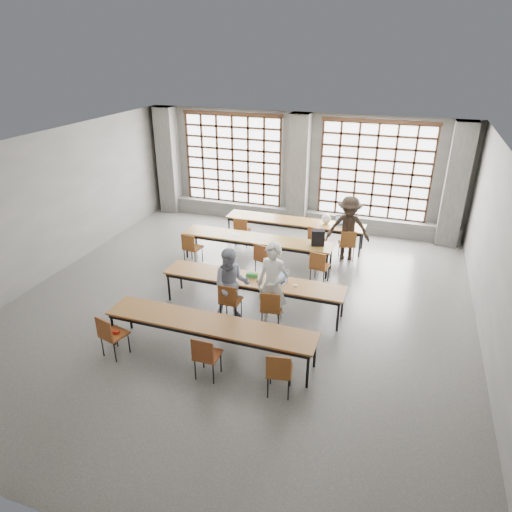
{
  "coord_description": "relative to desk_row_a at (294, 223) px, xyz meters",
  "views": [
    {
      "loc": [
        3.21,
        -8.25,
        5.37
      ],
      "look_at": [
        0.26,
        0.4,
        1.07
      ],
      "focal_mm": 32.0,
      "sensor_mm": 36.0,
      "label": 1
    }
  ],
  "objects": [
    {
      "name": "window_left",
      "position": [
        -2.55,
        1.71,
        1.24
      ],
      "size": [
        3.32,
        0.12,
        3.0
      ],
      "color": "white",
      "rests_on": "wall_back"
    },
    {
      "name": "red_pouch",
      "position": [
        -1.86,
        -6.15,
        -0.16
      ],
      "size": [
        0.21,
        0.12,
        0.06
      ],
      "primitive_type": "cube",
      "rotation": [
        0.0,
        0.0,
        0.2
      ],
      "color": "#A92714",
      "rests_on": "chair_near_left"
    },
    {
      "name": "paper_sheet_c",
      "position": [
        -0.51,
        -1.56,
        0.07
      ],
      "size": [
        0.35,
        0.29,
        0.0
      ],
      "primitive_type": "cube",
      "rotation": [
        0.0,
        0.0,
        -0.3
      ],
      "color": "silver",
      "rests_on": "desk_row_b"
    },
    {
      "name": "laptop_front",
      "position": [
        0.6,
        -3.64,
        0.13
      ],
      "size": [
        0.42,
        0.38,
        0.26
      ],
      "color": "#AEAEB3",
      "rests_on": "desk_row_c"
    },
    {
      "name": "paper_sheet_a",
      "position": [
        -1.21,
        -1.51,
        0.07
      ],
      "size": [
        0.31,
        0.23,
        0.0
      ],
      "primitive_type": "cube",
      "rotation": [
        0.0,
        0.0,
        -0.06
      ],
      "color": "white",
      "rests_on": "desk_row_b"
    },
    {
      "name": "student_back",
      "position": [
        1.6,
        -0.5,
        0.22
      ],
      "size": [
        1.22,
        0.8,
        1.76
      ],
      "primitive_type": "imported",
      "rotation": [
        0.0,
        0.0,
        0.14
      ],
      "color": "black",
      "rests_on": "floor"
    },
    {
      "name": "floor",
      "position": [
        -0.3,
        -3.72,
        -0.66
      ],
      "size": [
        11.0,
        11.0,
        0.0
      ],
      "primitive_type": "plane",
      "color": "#4F4F4C",
      "rests_on": "ground"
    },
    {
      "name": "phone",
      "position": [
        0.22,
        -3.85,
        0.07
      ],
      "size": [
        0.14,
        0.1,
        0.01
      ],
      "primitive_type": "cube",
      "rotation": [
        0.0,
        0.0,
        -0.35
      ],
      "color": "black",
      "rests_on": "desk_row_c"
    },
    {
      "name": "wall_front",
      "position": [
        -0.3,
        -9.22,
        1.09
      ],
      "size": [
        10.0,
        0.0,
        10.0
      ],
      "primitive_type": "plane",
      "rotation": [
        -1.57,
        0.0,
        0.0
      ],
      "color": "#5A5A58",
      "rests_on": "floor"
    },
    {
      "name": "chair_mid_left",
      "position": [
        -2.22,
        -2.19,
        -0.13
      ],
      "size": [
        0.48,
        0.48,
        0.88
      ],
      "color": "brown",
      "rests_on": "floor"
    },
    {
      "name": "mouse",
      "position": [
        0.99,
        -3.77,
        0.08
      ],
      "size": [
        0.11,
        0.09,
        0.04
      ],
      "primitive_type": "ellipsoid",
      "rotation": [
        0.0,
        0.0,
        -0.24
      ],
      "color": "white",
      "rests_on": "desk_row_c"
    },
    {
      "name": "green_box",
      "position": [
        -0.01,
        -3.67,
        0.11
      ],
      "size": [
        0.26,
        0.13,
        0.09
      ],
      "primitive_type": "cube",
      "rotation": [
        0.0,
        0.0,
        0.16
      ],
      "color": "#297E34",
      "rests_on": "desk_row_c"
    },
    {
      "name": "chair_mid_centre",
      "position": [
        -0.24,
        -2.18,
        -0.13
      ],
      "size": [
        0.53,
        0.53,
        0.88
      ],
      "color": "brown",
      "rests_on": "floor"
    },
    {
      "name": "backpack",
      "position": [
        0.99,
        -1.51,
        0.27
      ],
      "size": [
        0.36,
        0.27,
        0.4
      ],
      "primitive_type": "cube",
      "rotation": [
        0.0,
        0.0,
        0.25
      ],
      "color": "black",
      "rests_on": "desk_row_b"
    },
    {
      "name": "student_male",
      "position": [
        0.64,
        -4.25,
        0.27
      ],
      "size": [
        0.75,
        0.56,
        1.86
      ],
      "primitive_type": "imported",
      "rotation": [
        0.0,
        0.0,
        -0.18
      ],
      "color": "silver",
      "rests_on": "floor"
    },
    {
      "name": "chair_back_mid",
      "position": [
        0.78,
        -0.63,
        -0.13
      ],
      "size": [
        0.52,
        0.52,
        0.88
      ],
      "color": "maroon",
      "rests_on": "floor"
    },
    {
      "name": "desk_row_d",
      "position": [
        -0.16,
        -5.6,
        0.0
      ],
      "size": [
        4.0,
        0.7,
        0.73
      ],
      "color": "brown",
      "rests_on": "floor"
    },
    {
      "name": "wall_left",
      "position": [
        -5.3,
        -3.72,
        1.09
      ],
      "size": [
        0.0,
        11.0,
        11.0
      ],
      "primitive_type": "plane",
      "rotation": [
        1.57,
        0.0,
        1.57
      ],
      "color": "#5A5A58",
      "rests_on": "floor"
    },
    {
      "name": "window_right",
      "position": [
        1.95,
        1.71,
        1.24
      ],
      "size": [
        3.32,
        0.12,
        3.0
      ],
      "color": "white",
      "rests_on": "wall_back"
    },
    {
      "name": "chair_mid_right",
      "position": [
        1.18,
        -2.19,
        -0.13
      ],
      "size": [
        0.48,
        0.48,
        0.88
      ],
      "color": "brown",
      "rests_on": "floor"
    },
    {
      "name": "chair_near_left",
      "position": [
        -1.88,
        -6.23,
        -0.13
      ],
      "size": [
        0.51,
        0.51,
        0.88
      ],
      "color": "brown",
      "rests_on": "floor"
    },
    {
      "name": "chair_near_right",
      "position": [
        1.36,
        -6.23,
        -0.13
      ],
      "size": [
        0.49,
        0.49,
        0.88
      ],
      "color": "brown",
      "rests_on": "floor"
    },
    {
      "name": "chair_back_left",
      "position": [
        -1.39,
        -0.63,
        -0.13
      ],
      "size": [
        0.45,
        0.45,
        0.88
      ],
      "color": "brown",
      "rests_on": "floor"
    },
    {
      "name": "desk_row_c",
      "position": [
        0.04,
        -3.75,
        0.0
      ],
      "size": [
        4.0,
        0.7,
        0.73
      ],
      "color": "brown",
      "rests_on": "floor"
    },
    {
      "name": "chair_front_right",
      "position": [
        0.65,
        -4.38,
        -0.13
      ],
      "size": [
        0.47,
        0.47,
        0.88
      ],
      "color": "brown",
      "rests_on": "floor"
    },
    {
      "name": "desk_row_b",
      "position": [
        -0.61,
        -1.56,
        0.0
      ],
      "size": [
        4.0,
        0.7,
        0.73
      ],
      "color": "brown",
      "rests_on": "floor"
    },
    {
      "name": "column_mid",
      "position": [
        -0.3,
        1.5,
        1.09
      ],
      "size": [
        0.6,
        0.55,
        3.5
      ],
      "primitive_type": "cube",
      "color": "#50504E",
      "rests_on": "floor"
    },
    {
      "name": "laptop_back",
      "position": [
        1.34,
        0.11,
        0.13
      ],
      "size": [
        0.42,
        0.37,
        0.26
      ],
      "color": "silver",
      "rests_on": "desk_row_a"
    },
    {
      "name": "wall_back",
      "position": [
        -0.3,
        1.78,
        1.09
      ],
      "size": [
        10.0,
        0.0,
        10.0
      ],
      "primitive_type": "plane",
      "rotation": [
        1.57,
        0.0,
        0.0
      ],
      "color": "#5A5A58",
      "rests_on": "floor"
    },
    {
      "name": "student_female",
      "position": [
        -0.26,
        -4.25,
        0.13
      ],
      "size": [
        0.93,
        0.83,
        1.6
      ],
      "primitive_type": "imported",
      "rotation": [
        0.0,
        0.0,
        0.33
      ],
      "color": "#19254D",
      "rests_on": "floor"
    },
    {
      "name": "desk_row_a",
      "position": [
        0.0,
        0.0,
        0.0
      ],
      "size": [
        4.0,
        0.7,
        0.73
      ],
      "color": "brown",
      "rests_on": "floor"
    },
    {
      "name": "chair_near_mid",
      "position": [
        0.04,
        -6.23,
        -0.13
      ],
      "size": [
        0.42,
        0.43,
        0.88
      ],
      "color": "brown",
      "rests_on": "floor"
    },
    {
      "name": "wall_right",
      "position": [
        4.7,
        -3.72,
        1.09
      ],
      "size": [
        0.0,
        11.0,
        11.0
      ],
      "primitive_type": "plane",
      "rotation": [
        1.57,
        0.0,
        -1.57
      ],
      "color": "#5A5A58",
      "rests_on": "floor"
    },
    {
      "name": "column_left",
      "position": [
        -4.8,
        1.5,
        1.09
      ],
      "size": [
        0.6,
        0.55,
        3.5
      ],
      "primitive_type": "cube",
      "color": "#50504E",
      "rests_on": "floor"
    },
    {
      "name": "column_right",
      "position": [
        4.2,
        1.5,
        1.09
      ],
      "size": [
        0.6,
        0.55,
        3.5
      ],
      "primitive_type": "cube",
      "color": "#50504E",
      "rests_on": "floor"
    },
    {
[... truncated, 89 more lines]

